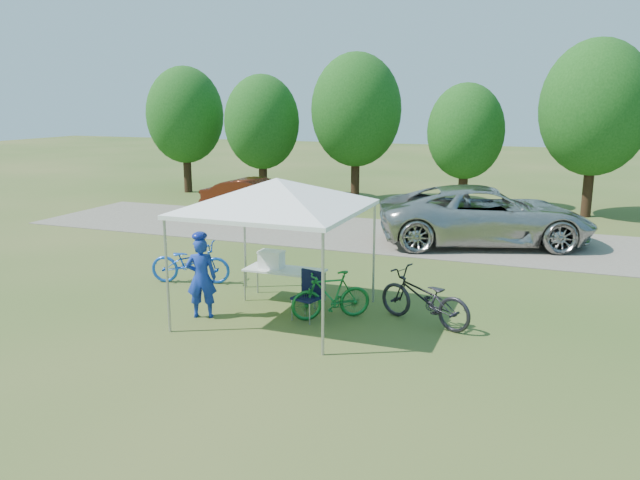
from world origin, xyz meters
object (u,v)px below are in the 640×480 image
object	(u,v)px
folding_chair	(309,291)
cooler	(271,259)
folding_table	(285,271)
cyclist	(201,278)
bike_dark	(424,298)
minivan	(485,215)
sedan	(259,199)
bike_green	(331,295)
bike_blue	(190,262)

from	to	relation	value
folding_chair	cooler	xyz separation A→B (m)	(-1.18, 0.81, 0.33)
folding_table	cyclist	xyz separation A→B (m)	(-1.10, -1.50, 0.15)
cooler	bike_dark	xyz separation A→B (m)	(3.33, -0.35, -0.36)
minivan	sedan	bearing A→B (deg)	61.02
cyclist	minivan	world-z (taller)	minivan
bike_dark	minivan	xyz separation A→B (m)	(0.29, 7.29, 0.35)
folding_table	sedan	xyz separation A→B (m)	(-4.74, 8.36, 0.06)
folding_table	bike_dark	xyz separation A→B (m)	(3.03, -0.35, -0.13)
folding_chair	bike_dark	world-z (taller)	bike_dark
folding_table	bike_green	bearing A→B (deg)	-28.60
folding_table	folding_chair	bearing A→B (deg)	-42.44
bike_green	minivan	distance (m)	7.91
folding_chair	cooler	size ratio (longest dim) A/B	1.81
bike_blue	sedan	world-z (taller)	sedan
folding_table	bike_blue	world-z (taller)	bike_blue
bike_green	sedan	bearing A→B (deg)	178.10
cyclist	bike_green	world-z (taller)	cyclist
folding_chair	sedan	xyz separation A→B (m)	(-5.62, 9.16, 0.16)
bike_green	bike_dark	xyz separation A→B (m)	(1.74, 0.35, 0.04)
folding_chair	bike_blue	bearing A→B (deg)	174.98
folding_table	cooler	xyz separation A→B (m)	(-0.30, 0.00, 0.23)
folding_table	folding_chair	size ratio (longest dim) A/B	1.80
cooler	bike_dark	distance (m)	3.37
folding_chair	cyclist	bearing A→B (deg)	-145.89
bike_blue	bike_green	bearing A→B (deg)	-122.02
folding_table	folding_chair	xyz separation A→B (m)	(0.88, -0.81, -0.10)
cooler	folding_chair	bearing A→B (deg)	-34.23
cyclist	bike_dark	xyz separation A→B (m)	(4.12, 1.15, -0.28)
sedan	cooler	bearing A→B (deg)	-149.54
minivan	cooler	bearing A→B (deg)	133.44
folding_table	cooler	world-z (taller)	cooler
cyclist	bike_green	bearing A→B (deg)	175.69
folding_table	minivan	xyz separation A→B (m)	(3.32, 6.93, 0.23)
cooler	bike_blue	size ratio (longest dim) A/B	0.28
bike_blue	bike_green	xyz separation A→B (m)	(3.87, -1.14, -0.01)
folding_chair	bike_blue	world-z (taller)	bike_blue
folding_table	bike_dark	distance (m)	3.05
folding_table	folding_chair	distance (m)	1.20
bike_blue	sedan	xyz separation A→B (m)	(-2.15, 7.92, 0.23)
folding_chair	sedan	size ratio (longest dim) A/B	0.22
cyclist	bike_blue	xyz separation A→B (m)	(-1.49, 1.94, -0.31)
cooler	cyclist	world-z (taller)	cyclist
cooler	minivan	xyz separation A→B (m)	(3.62, 6.93, -0.01)
bike_dark	bike_blue	bearing A→B (deg)	-75.97
minivan	cyclist	bearing A→B (deg)	133.39
cyclist	bike_dark	world-z (taller)	cyclist
cyclist	minivan	xyz separation A→B (m)	(4.42, 8.44, 0.08)
bike_dark	folding_chair	bearing A→B (deg)	-56.05
bike_dark	minivan	bearing A→B (deg)	-160.25
folding_table	sedan	size ratio (longest dim) A/B	0.40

